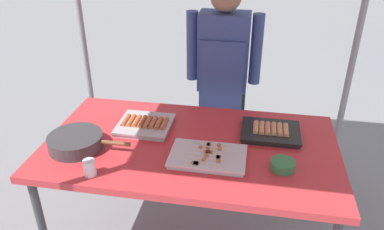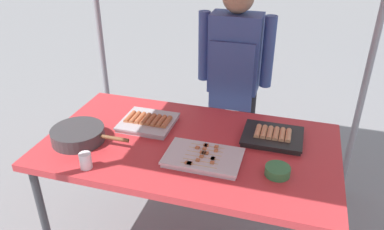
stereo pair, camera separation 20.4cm
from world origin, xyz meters
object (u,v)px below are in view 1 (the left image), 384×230
Objects in this scene: tray_meat_skewers at (208,157)px; drink_cup_near_edge at (90,168)px; stall_table at (190,151)px; tray_grilled_sausages at (271,131)px; tray_pork_links at (145,124)px; cooking_wok at (76,141)px; condiment_bowl at (283,165)px; vendor_woman at (223,72)px.

tray_meat_skewers is 0.59m from drink_cup_near_edge.
stall_table is at bearing 130.19° from tray_meat_skewers.
stall_table is at bearing -158.36° from tray_grilled_sausages.
tray_pork_links is at bearing 74.89° from drink_cup_near_edge.
tray_meat_skewers is (-0.32, -0.31, -0.00)m from tray_grilled_sausages.
cooking_wok reaches higher than condiment_bowl.
tray_meat_skewers is at bearing 22.58° from drink_cup_near_edge.
drink_cup_near_edge reaches higher than tray_pork_links.
tray_grilled_sausages is 0.22× the size of vendor_woman.
cooking_wok is (-1.03, -0.32, 0.02)m from tray_grilled_sausages.
cooking_wok reaches higher than stall_table.
tray_grilled_sausages is at bearing 100.00° from condiment_bowl.
tray_meat_skewers is 1.26× the size of tray_pork_links.
tray_meat_skewers is 0.90m from vendor_woman.
tray_meat_skewers is 0.48m from tray_pork_links.
tray_meat_skewers is at bearing -32.29° from tray_pork_links.
vendor_woman reaches higher than stall_table.
condiment_bowl reaches higher than tray_meat_skewers.
stall_table is 0.52m from condiment_bowl.
vendor_woman is at bearing 82.94° from stall_table.
tray_grilled_sausages is at bearing 119.94° from vendor_woman.
tray_meat_skewers is (0.12, -0.14, 0.07)m from stall_table.
cooking_wok is 3.68× the size of condiment_bowl.
tray_grilled_sausages is at bearing 44.20° from tray_meat_skewers.
tray_meat_skewers is at bearing 177.96° from condiment_bowl.
drink_cup_near_edge is (0.17, -0.21, 0.00)m from cooking_wok.
tray_pork_links is at bearing 157.46° from stall_table.
tray_pork_links is 0.50m from drink_cup_near_edge.
condiment_bowl is at bearing -80.00° from tray_grilled_sausages.
vendor_woman is (-0.34, 0.59, 0.11)m from tray_grilled_sausages.
tray_meat_skewers is 0.26× the size of vendor_woman.
drink_cup_near_edge is (-0.86, -0.53, 0.02)m from tray_grilled_sausages.
stall_table is 4.11× the size of tray_meat_skewers.
tray_pork_links reaches higher than condiment_bowl.
cooking_wok reaches higher than tray_pork_links.
vendor_woman reaches higher than tray_grilled_sausages.
tray_pork_links is 0.41m from cooking_wok.
cooking_wok is at bearing -138.15° from tray_pork_links.
stall_table is 0.79m from vendor_woman.
condiment_bowl is at bearing 113.49° from vendor_woman.
stall_table is 5.19× the size of tray_pork_links.
drink_cup_near_edge is at bearing -148.13° from tray_grilled_sausages.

